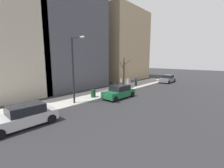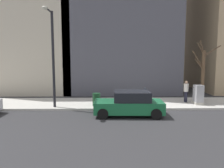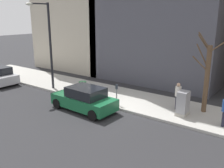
% 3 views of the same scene
% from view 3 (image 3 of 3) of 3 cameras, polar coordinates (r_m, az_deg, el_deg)
% --- Properties ---
extents(ground_plane, '(120.00, 120.00, 0.00)m').
position_cam_3_polar(ground_plane, '(15.94, 0.52, -5.75)').
color(ground_plane, '#2B2B2D').
extents(sidewalk, '(4.00, 36.00, 0.15)m').
position_cam_3_polar(sidewalk, '(17.47, 4.39, -3.59)').
color(sidewalk, '#B2AFA8').
rests_on(sidewalk, ground).
extents(parked_car_green, '(2.04, 4.26, 1.52)m').
position_cam_3_polar(parked_car_green, '(15.60, -6.34, -3.45)').
color(parked_car_green, '#196038').
rests_on(parked_car_green, ground).
extents(parking_meter, '(0.14, 0.10, 1.35)m').
position_cam_3_polar(parking_meter, '(16.03, 1.06, -1.91)').
color(parking_meter, slate).
rests_on(parking_meter, sidewalk).
extents(utility_box, '(0.83, 0.61, 1.43)m').
position_cam_3_polar(utility_box, '(14.98, 15.91, -4.33)').
color(utility_box, '#A8A399').
rests_on(utility_box, sidewalk).
extents(streetlamp, '(1.97, 0.32, 6.50)m').
position_cam_3_polar(streetlamp, '(19.61, -14.58, 9.88)').
color(streetlamp, black).
rests_on(streetlamp, sidewalk).
extents(bare_tree, '(1.01, 1.84, 4.75)m').
position_cam_3_polar(bare_tree, '(15.51, 20.80, 1.68)').
color(bare_tree, brown).
rests_on(bare_tree, sidewalk).
extents(trash_bin, '(0.56, 0.56, 0.90)m').
position_cam_3_polar(trash_bin, '(18.55, -6.70, -0.80)').
color(trash_bin, '#14381E').
rests_on(trash_bin, sidewalk).
extents(pedestrian_midblock, '(0.40, 0.36, 1.66)m').
position_cam_3_polar(pedestrian_midblock, '(15.81, 14.83, -2.29)').
color(pedestrian_midblock, '#1E1E2D').
rests_on(pedestrian_midblock, sidewalk).
extents(office_tower_right, '(9.32, 9.32, 14.76)m').
position_cam_3_polar(office_tower_right, '(29.58, -5.03, 18.59)').
color(office_tower_right, '#BCB29E').
rests_on(office_tower_right, ground).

